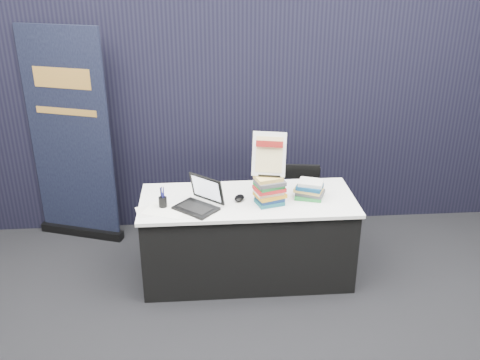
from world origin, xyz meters
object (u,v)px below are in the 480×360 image
object	(u,v)px
info_sign	(269,155)
stacking_chair	(302,205)
book_stack_short	(310,190)
pullup_banner	(72,149)
laptop	(196,201)
display_table	(247,238)
book_stack_tall	(269,190)

from	to	relation	value
info_sign	stacking_chair	size ratio (longest dim) A/B	0.46
stacking_chair	book_stack_short	bearing A→B (deg)	-87.80
pullup_banner	laptop	bearing A→B (deg)	-20.55
display_table	laptop	xyz separation A→B (m)	(-0.43, -0.12, 0.43)
display_table	book_stack_tall	distance (m)	0.53
book_stack_short	book_stack_tall	bearing A→B (deg)	-167.78
book_stack_tall	pullup_banner	distance (m)	2.01
display_table	pullup_banner	world-z (taller)	pullup_banner
info_sign	pullup_banner	distance (m)	2.01
info_sign	book_stack_short	bearing A→B (deg)	20.02
laptop	info_sign	xyz separation A→B (m)	(0.60, 0.05, 0.36)
pullup_banner	stacking_chair	size ratio (longest dim) A/B	2.59
pullup_banner	display_table	bearing A→B (deg)	-8.70
display_table	info_sign	size ratio (longest dim) A/B	4.91
laptop	book_stack_tall	size ratio (longest dim) A/B	1.69
laptop	info_sign	size ratio (longest dim) A/B	1.20
book_stack_short	display_table	bearing A→B (deg)	177.25
pullup_banner	stacking_chair	xyz separation A→B (m)	(2.17, -0.41, -0.47)
stacking_chair	info_sign	bearing A→B (deg)	-119.76
display_table	book_stack_short	distance (m)	0.68
stacking_chair	book_stack_tall	bearing A→B (deg)	-118.20
display_table	pullup_banner	bearing A→B (deg)	151.91
book_stack_tall	stacking_chair	xyz separation A→B (m)	(0.40, 0.55, -0.43)
laptop	stacking_chair	bearing A→B (deg)	71.57
pullup_banner	stacking_chair	distance (m)	2.26
book_stack_short	stacking_chair	bearing A→B (deg)	84.45
laptop	book_stack_tall	world-z (taller)	laptop
info_sign	pullup_banner	size ratio (longest dim) A/B	0.18
laptop	book_stack_short	xyz separation A→B (m)	(0.95, 0.10, 0.02)
book_stack_tall	info_sign	bearing A→B (deg)	90.00
display_table	pullup_banner	xyz separation A→B (m)	(-1.60, 0.86, 0.54)
laptop	info_sign	distance (m)	0.70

